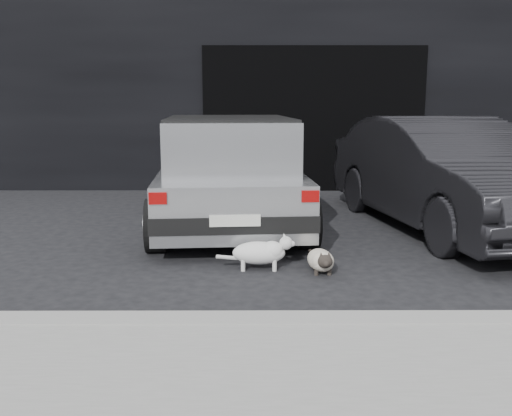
{
  "coord_description": "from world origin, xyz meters",
  "views": [
    {
      "loc": [
        -0.09,
        -6.46,
        1.64
      ],
      "look_at": [
        -0.06,
        -0.65,
        0.54
      ],
      "focal_mm": 40.0,
      "sensor_mm": 36.0,
      "label": 1
    }
  ],
  "objects_px": {
    "second_car": "(445,174)",
    "cat_siamese": "(321,260)",
    "silver_hatchback": "(229,167)",
    "cat_white": "(263,252)"
  },
  "relations": [
    {
      "from": "second_car",
      "to": "cat_siamese",
      "type": "distance_m",
      "value": 2.68
    },
    {
      "from": "silver_hatchback",
      "to": "second_car",
      "type": "bearing_deg",
      "value": -8.69
    },
    {
      "from": "second_car",
      "to": "cat_white",
      "type": "distance_m",
      "value": 3.02
    },
    {
      "from": "silver_hatchback",
      "to": "second_car",
      "type": "height_order",
      "value": "second_car"
    },
    {
      "from": "silver_hatchback",
      "to": "cat_siamese",
      "type": "xyz_separation_m",
      "value": [
        0.98,
        -2.1,
        -0.67
      ]
    },
    {
      "from": "silver_hatchback",
      "to": "cat_siamese",
      "type": "bearing_deg",
      "value": -69.3
    },
    {
      "from": "second_car",
      "to": "cat_siamese",
      "type": "xyz_separation_m",
      "value": [
        -1.8,
        -1.89,
        -0.6
      ]
    },
    {
      "from": "cat_white",
      "to": "silver_hatchback",
      "type": "bearing_deg",
      "value": -167.63
    },
    {
      "from": "cat_white",
      "to": "cat_siamese",
      "type": "bearing_deg",
      "value": 81.05
    },
    {
      "from": "cat_siamese",
      "to": "cat_white",
      "type": "distance_m",
      "value": 0.58
    }
  ]
}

